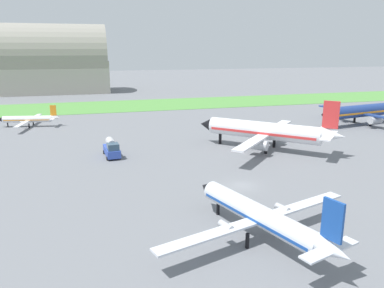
{
  "coord_description": "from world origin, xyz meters",
  "views": [
    {
      "loc": [
        -21.37,
        -48.73,
        19.94
      ],
      "look_at": [
        -3.63,
        14.81,
        3.0
      ],
      "focal_mm": 35.12,
      "sensor_mm": 36.0,
      "label": 1
    }
  ],
  "objects_px": {
    "airplane_taxiing_turboprop": "(29,119)",
    "fuel_truck_midfield": "(112,148)",
    "airplane_midfield_jet": "(266,131)",
    "airplane_foreground_turboprop": "(260,215)",
    "airplane_parked_jet_far": "(361,111)"
  },
  "relations": [
    {
      "from": "airplane_foreground_turboprop",
      "to": "fuel_truck_midfield",
      "type": "xyz_separation_m",
      "value": [
        -13.0,
        36.46,
        -1.19
      ]
    },
    {
      "from": "airplane_parked_jet_far",
      "to": "airplane_foreground_turboprop",
      "type": "height_order",
      "value": "airplane_parked_jet_far"
    },
    {
      "from": "airplane_midfield_jet",
      "to": "airplane_parked_jet_far",
      "type": "bearing_deg",
      "value": -110.84
    },
    {
      "from": "airplane_taxiing_turboprop",
      "to": "airplane_foreground_turboprop",
      "type": "bearing_deg",
      "value": 125.33
    },
    {
      "from": "airplane_foreground_turboprop",
      "to": "airplane_taxiing_turboprop",
      "type": "height_order",
      "value": "airplane_foreground_turboprop"
    },
    {
      "from": "airplane_parked_jet_far",
      "to": "airplane_taxiing_turboprop",
      "type": "bearing_deg",
      "value": -23.92
    },
    {
      "from": "airplane_midfield_jet",
      "to": "fuel_truck_midfield",
      "type": "xyz_separation_m",
      "value": [
        -30.09,
        3.38,
        -2.26
      ]
    },
    {
      "from": "airplane_taxiing_turboprop",
      "to": "fuel_truck_midfield",
      "type": "xyz_separation_m",
      "value": [
        18.86,
        -33.99,
        -0.45
      ]
    },
    {
      "from": "airplane_taxiing_turboprop",
      "to": "fuel_truck_midfield",
      "type": "height_order",
      "value": "airplane_taxiing_turboprop"
    },
    {
      "from": "airplane_parked_jet_far",
      "to": "airplane_foreground_turboprop",
      "type": "relative_size",
      "value": 1.17
    },
    {
      "from": "airplane_foreground_turboprop",
      "to": "airplane_midfield_jet",
      "type": "distance_m",
      "value": 37.25
    },
    {
      "from": "airplane_foreground_turboprop",
      "to": "airplane_midfield_jet",
      "type": "bearing_deg",
      "value": -44.73
    },
    {
      "from": "airplane_parked_jet_far",
      "to": "airplane_taxiing_turboprop",
      "type": "relative_size",
      "value": 1.55
    },
    {
      "from": "airplane_taxiing_turboprop",
      "to": "fuel_truck_midfield",
      "type": "relative_size",
      "value": 2.76
    },
    {
      "from": "airplane_midfield_jet",
      "to": "airplane_foreground_turboprop",
      "type": "bearing_deg",
      "value": 107.25
    }
  ]
}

